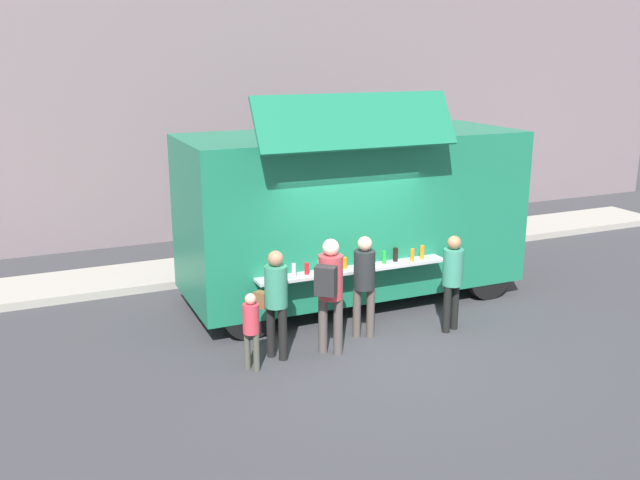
% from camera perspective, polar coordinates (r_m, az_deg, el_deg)
% --- Properties ---
extents(ground_plane, '(60.00, 60.00, 0.00)m').
position_cam_1_polar(ground_plane, '(11.28, 3.97, -8.01)').
color(ground_plane, '#38383D').
extents(curb_strip, '(28.00, 1.60, 0.15)m').
position_cam_1_polar(curb_strip, '(14.31, -16.85, -3.21)').
color(curb_strip, '#9E998E').
rests_on(curb_strip, ground).
extents(building_behind, '(32.00, 2.40, 10.05)m').
position_cam_1_polar(building_behind, '(17.63, -16.53, 16.55)').
color(building_behind, slate).
rests_on(building_behind, ground).
extents(food_truck_main, '(6.03, 2.83, 3.82)m').
position_cam_1_polar(food_truck_main, '(12.54, 2.66, 2.42)').
color(food_truck_main, '#1A7250').
rests_on(food_truck_main, ground).
extents(trash_bin, '(0.60, 0.60, 0.89)m').
position_cam_1_polar(trash_bin, '(16.93, 12.12, 1.24)').
color(trash_bin, '#2F5B38').
rests_on(trash_bin, ground).
extents(customer_front_ordering, '(0.34, 0.34, 1.66)m').
position_cam_1_polar(customer_front_ordering, '(10.99, 3.64, -3.10)').
color(customer_front_ordering, '#504741').
rests_on(customer_front_ordering, ground).
extents(customer_mid_with_backpack, '(0.54, 0.57, 1.79)m').
position_cam_1_polar(customer_mid_with_backpack, '(10.29, 0.81, -3.73)').
color(customer_mid_with_backpack, '#4E4644').
rests_on(customer_mid_with_backpack, ground).
extents(customer_rear_waiting, '(0.43, 0.52, 1.67)m').
position_cam_1_polar(customer_rear_waiting, '(10.23, -3.68, -4.53)').
color(customer_rear_waiting, black).
rests_on(customer_rear_waiting, ground).
extents(customer_extra_browsing, '(0.33, 0.33, 1.61)m').
position_cam_1_polar(customer_extra_browsing, '(11.41, 10.80, -2.81)').
color(customer_extra_browsing, black).
rests_on(customer_extra_browsing, ground).
extents(child_near_queue, '(0.24, 0.24, 1.16)m').
position_cam_1_polar(child_near_queue, '(9.98, -5.66, -6.91)').
color(child_near_queue, '#494B40').
rests_on(child_near_queue, ground).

